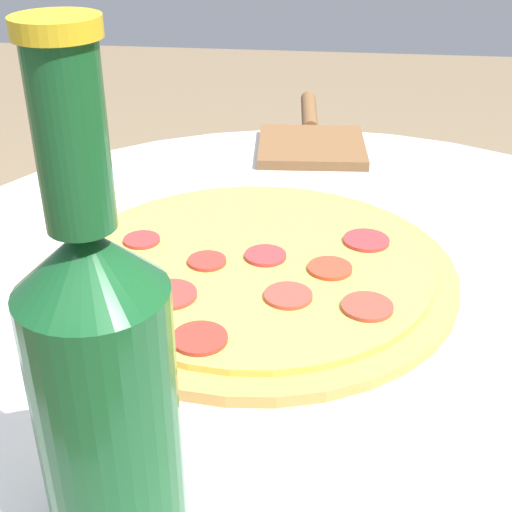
% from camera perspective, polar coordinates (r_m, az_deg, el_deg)
% --- Properties ---
extents(table, '(0.81, 0.81, 0.73)m').
position_cam_1_polar(table, '(0.72, 4.57, -14.13)').
color(table, silver).
rests_on(table, ground_plane).
extents(pizza, '(0.35, 0.35, 0.02)m').
position_cam_1_polar(pizza, '(0.62, 0.02, -1.02)').
color(pizza, '#C68E47').
rests_on(pizza, table).
extents(beer_bottle, '(0.07, 0.07, 0.27)m').
position_cam_1_polar(beer_bottle, '(0.36, -12.16, -9.45)').
color(beer_bottle, '#144C23').
rests_on(beer_bottle, table).
extents(pizza_paddle, '(0.28, 0.14, 0.02)m').
position_cam_1_polar(pizza_paddle, '(0.94, 4.42, 9.43)').
color(pizza_paddle, brown).
rests_on(pizza_paddle, table).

